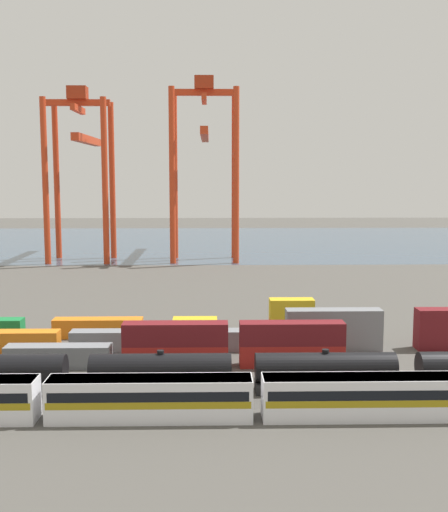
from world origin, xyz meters
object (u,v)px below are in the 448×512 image
at_px(shipping_container_11, 227,340).
at_px(shipping_container_12, 333,339).
at_px(shipping_container_6, 292,355).
at_px(freight_tank_row, 243,372).
at_px(shipping_container_10, 119,341).
at_px(passenger_train, 150,397).
at_px(gantry_crane_west, 81,157).
at_px(shipping_container_18, 1,328).
at_px(gantry_crane_central, 204,151).
at_px(shipping_container_4, 176,356).
at_px(shipping_container_3, 59,356).

distance_m(shipping_container_11, shipping_container_12, 13.56).
height_order(shipping_container_6, shipping_container_11, same).
height_order(freight_tank_row, shipping_container_12, freight_tank_row).
relative_size(freight_tank_row, shipping_container_10, 5.34).
height_order(passenger_train, gantry_crane_west, gantry_crane_west).
height_order(shipping_container_18, gantry_crane_central, gantry_crane_central).
relative_size(shipping_container_11, gantry_crane_west, 0.27).
height_order(shipping_container_11, gantry_crane_central, gantry_crane_central).
relative_size(shipping_container_4, gantry_crane_west, 0.27).
xyz_separation_m(shipping_container_4, shipping_container_12, (19.62, 6.83, 0.00)).
height_order(passenger_train, shipping_container_6, passenger_train).
bearing_deg(shipping_container_3, shipping_container_10, 48.95).
bearing_deg(gantry_crane_central, passenger_train, -92.04).
xyz_separation_m(shipping_container_11, gantry_crane_central, (-3.52, 88.57, 27.00)).
bearing_deg(gantry_crane_west, shipping_container_11, -68.07).
bearing_deg(shipping_container_4, shipping_container_10, 137.67).
relative_size(freight_tank_row, shipping_container_6, 5.34).
height_order(shipping_container_3, shipping_container_4, same).
bearing_deg(shipping_container_4, shipping_container_11, 48.43).
bearing_deg(shipping_container_6, shipping_container_18, 160.22).
xyz_separation_m(freight_tank_row, shipping_container_4, (-7.37, 8.77, -0.79)).
distance_m(passenger_train, gantry_crane_central, 114.46).
distance_m(shipping_container_11, gantry_crane_central, 92.66).
bearing_deg(shipping_container_4, gantry_crane_central, 88.48).
bearing_deg(shipping_container_10, shipping_container_12, 0.00).
bearing_deg(gantry_crane_central, shipping_container_10, -96.47).
distance_m(shipping_container_3, shipping_container_12, 33.77).
bearing_deg(passenger_train, shipping_container_3, 127.01).
height_order(shipping_container_6, shipping_container_12, same).
height_order(freight_tank_row, shipping_container_18, freight_tank_row).
height_order(shipping_container_6, shipping_container_10, same).
xyz_separation_m(shipping_container_6, gantry_crane_west, (-42.72, 94.59, 25.42)).
bearing_deg(shipping_container_3, shipping_container_4, 0.00).
height_order(shipping_container_11, gantry_crane_west, gantry_crane_west).
distance_m(passenger_train, shipping_container_10, 23.60).
height_order(shipping_container_4, shipping_container_6, same).
bearing_deg(shipping_container_18, shipping_container_10, -21.84).
relative_size(shipping_container_3, gantry_crane_west, 0.27).
bearing_deg(passenger_train, shipping_container_6, 46.99).
xyz_separation_m(shipping_container_4, gantry_crane_central, (2.54, 95.41, 27.00)).
xyz_separation_m(passenger_train, shipping_container_4, (1.43, 15.95, -0.84)).
distance_m(passenger_train, shipping_container_3, 20.00).
xyz_separation_m(passenger_train, shipping_container_12, (21.05, 22.79, -0.84)).
relative_size(shipping_container_3, gantry_crane_central, 0.26).
distance_m(shipping_container_4, shipping_container_11, 9.13).
xyz_separation_m(shipping_container_4, shipping_container_10, (-7.50, 6.83, 0.00)).
relative_size(passenger_train, shipping_container_4, 4.73).
relative_size(shipping_container_10, shipping_container_12, 1.00).
relative_size(shipping_container_3, shipping_container_4, 1.00).
height_order(passenger_train, shipping_container_11, passenger_train).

